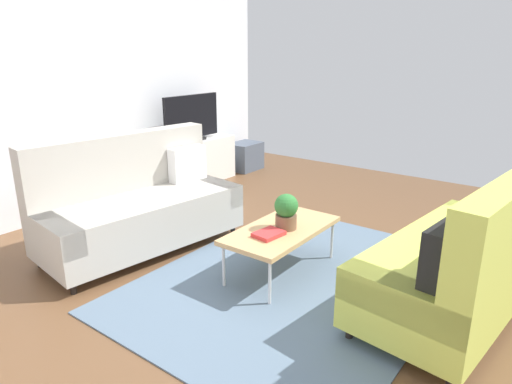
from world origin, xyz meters
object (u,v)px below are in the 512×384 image
(potted_plant, at_px, (286,211))
(table_book_0, at_px, (269,234))
(couch_green, at_px, (467,258))
(vase_0, at_px, (158,142))
(tv_console, at_px, (193,162))
(storage_trunk, at_px, (245,156))
(couch_beige, at_px, (139,204))
(tv, at_px, (192,119))
(bottle_0, at_px, (171,138))
(bottle_1, at_px, (177,137))
(coffee_table, at_px, (282,231))

(potted_plant, distance_m, table_book_0, 0.26)
(couch_green, bearing_deg, vase_0, 87.53)
(tv_console, relative_size, vase_0, 11.66)
(storage_trunk, distance_m, table_book_0, 3.77)
(couch_beige, relative_size, tv, 2.00)
(tv, height_order, vase_0, tv)
(couch_beige, height_order, bottle_0, couch_beige)
(storage_trunk, height_order, bottle_1, bottle_1)
(couch_beige, xyz_separation_m, vase_0, (1.32, 1.20, 0.26))
(couch_beige, xyz_separation_m, bottle_0, (1.48, 1.11, 0.30))
(potted_plant, distance_m, vase_0, 2.81)
(couch_beige, distance_m, couch_green, 2.91)
(tv, bearing_deg, coffee_table, -120.91)
(bottle_0, bearing_deg, tv, 2.71)
(couch_beige, bearing_deg, bottle_1, -137.33)
(tv_console, xyz_separation_m, bottle_0, (-0.42, -0.04, 0.42))
(tv_console, xyz_separation_m, table_book_0, (-1.73, -2.58, 0.12))
(tv_console, bearing_deg, bottle_0, -174.60)
(table_book_0, height_order, bottle_1, bottle_1)
(potted_plant, bearing_deg, storage_trunk, 43.75)
(tv_console, bearing_deg, potted_plant, -120.17)
(couch_beige, distance_m, tv_console, 2.22)
(couch_green, height_order, tv_console, couch_green)
(coffee_table, height_order, bottle_0, bottle_0)
(couch_beige, height_order, vase_0, couch_beige)
(coffee_table, relative_size, potted_plant, 3.60)
(couch_beige, xyz_separation_m, coffee_table, (0.38, -1.42, -0.05))
(vase_0, relative_size, bottle_0, 0.58)
(couch_green, distance_m, coffee_table, 1.45)
(potted_plant, distance_m, bottle_1, 2.83)
(vase_0, relative_size, bottle_1, 0.58)
(couch_beige, height_order, tv, tv)
(storage_trunk, relative_size, vase_0, 4.33)
(table_book_0, bearing_deg, potted_plant, -5.49)
(couch_beige, height_order, coffee_table, couch_beige)
(couch_green, height_order, bottle_1, couch_green)
(tv, distance_m, bottle_1, 0.38)
(tv, xyz_separation_m, potted_plant, (-1.51, -2.58, -0.37))
(bottle_0, height_order, bottle_1, same)
(table_book_0, distance_m, vase_0, 2.88)
(coffee_table, relative_size, vase_0, 9.16)
(tv_console, bearing_deg, storage_trunk, -5.19)
(tv, relative_size, vase_0, 8.33)
(coffee_table, distance_m, table_book_0, 0.21)
(potted_plant, relative_size, vase_0, 2.55)
(tv, bearing_deg, potted_plant, -120.36)
(bottle_0, bearing_deg, table_book_0, -117.31)
(couch_green, bearing_deg, tv_console, 79.53)
(potted_plant, bearing_deg, table_book_0, 174.51)
(storage_trunk, bearing_deg, bottle_0, 177.74)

